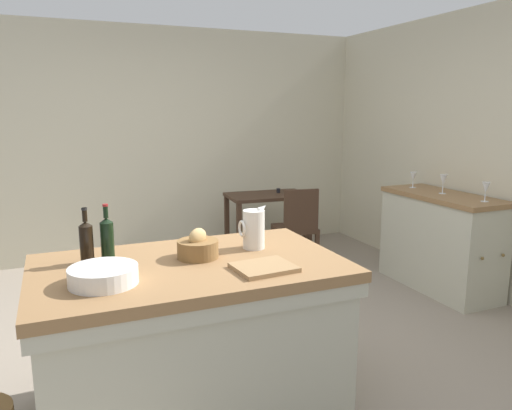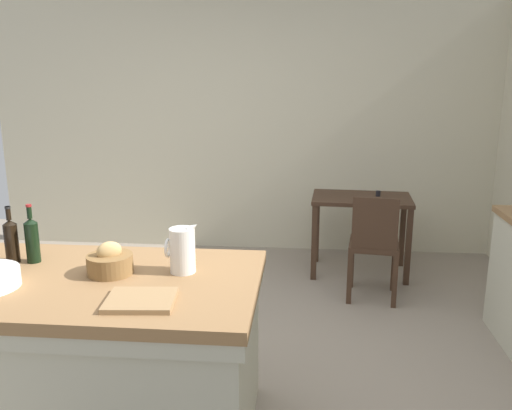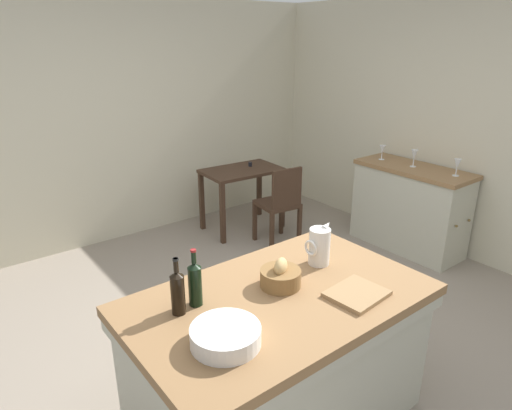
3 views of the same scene
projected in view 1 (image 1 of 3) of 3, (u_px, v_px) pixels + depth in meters
ground_plane at (227, 346)px, 3.53m from camera, size 6.76×6.76×0.00m
wall_back at (152, 143)px, 5.64m from camera, size 5.32×0.12×2.60m
wall_right at (507, 154)px, 4.26m from camera, size 0.12×5.20×2.60m
island_table at (192, 331)px, 2.74m from camera, size 1.66×1.01×0.87m
side_cabinet at (440, 241)px, 4.62m from camera, size 0.52×1.21×0.91m
writing_desk at (268, 205)px, 5.56m from camera, size 0.93×0.62×0.79m
wooden_chair at (297, 227)px, 5.03m from camera, size 0.45×0.45×0.91m
pitcher at (254, 229)px, 2.92m from camera, size 0.17×0.13×0.27m
wash_bowl at (103, 275)px, 2.33m from camera, size 0.33×0.33×0.09m
bread_basket at (198, 247)px, 2.74m from camera, size 0.23×0.23×0.17m
cutting_board at (264, 267)px, 2.54m from camera, size 0.32×0.28×0.02m
wine_bottle_dark at (107, 238)px, 2.67m from camera, size 0.07×0.07×0.32m
wine_bottle_amber at (86, 242)px, 2.61m from camera, size 0.07×0.07×0.31m
wine_glass_far_left at (486, 188)px, 4.13m from camera, size 0.07×0.07×0.17m
wine_glass_left at (443, 181)px, 4.52m from camera, size 0.07×0.07×0.18m
wine_glass_middle at (413, 177)px, 4.86m from camera, size 0.07×0.07×0.16m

